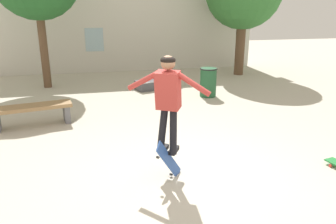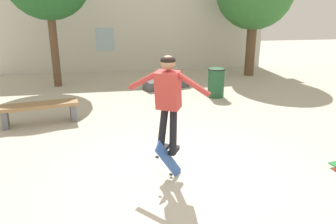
{
  "view_description": "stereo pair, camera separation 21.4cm",
  "coord_description": "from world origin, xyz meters",
  "px_view_note": "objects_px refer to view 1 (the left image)",
  "views": [
    {
      "loc": [
        -1.36,
        -4.46,
        2.54
      ],
      "look_at": [
        -0.32,
        0.04,
        1.05
      ],
      "focal_mm": 35.0,
      "sensor_mm": 36.0,
      "label": 1
    },
    {
      "loc": [
        -1.15,
        -4.51,
        2.54
      ],
      "look_at": [
        -0.32,
        0.04,
        1.05
      ],
      "focal_mm": 35.0,
      "sensor_mm": 36.0,
      "label": 2
    }
  ],
  "objects_px": {
    "trash_bin": "(208,82)",
    "skateboard_flipping": "(169,161)",
    "park_bench": "(32,111)",
    "skate_ledge": "(158,84)",
    "skater": "(168,96)"
  },
  "relations": [
    {
      "from": "skater",
      "to": "skate_ledge",
      "type": "bearing_deg",
      "value": 21.47
    },
    {
      "from": "park_bench",
      "to": "skater",
      "type": "height_order",
      "value": "skater"
    },
    {
      "from": "park_bench",
      "to": "skate_ledge",
      "type": "relative_size",
      "value": 1.11
    },
    {
      "from": "trash_bin",
      "to": "skate_ledge",
      "type": "bearing_deg",
      "value": 133.03
    },
    {
      "from": "park_bench",
      "to": "trash_bin",
      "type": "distance_m",
      "value": 4.91
    },
    {
      "from": "skate_ledge",
      "to": "trash_bin",
      "type": "bearing_deg",
      "value": -65.27
    },
    {
      "from": "skater",
      "to": "skateboard_flipping",
      "type": "xyz_separation_m",
      "value": [
        -0.01,
        -0.1,
        -0.99
      ]
    },
    {
      "from": "skate_ledge",
      "to": "trash_bin",
      "type": "relative_size",
      "value": 1.86
    },
    {
      "from": "park_bench",
      "to": "trash_bin",
      "type": "bearing_deg",
      "value": 7.42
    },
    {
      "from": "skate_ledge",
      "to": "skater",
      "type": "xyz_separation_m",
      "value": [
        -1.0,
        -5.77,
        1.15
      ]
    },
    {
      "from": "park_bench",
      "to": "skater",
      "type": "bearing_deg",
      "value": -61.04
    },
    {
      "from": "park_bench",
      "to": "trash_bin",
      "type": "xyz_separation_m",
      "value": [
        4.66,
        1.54,
        0.1
      ]
    },
    {
      "from": "skate_ledge",
      "to": "skateboard_flipping",
      "type": "relative_size",
      "value": 2.08
    },
    {
      "from": "skateboard_flipping",
      "to": "skater",
      "type": "bearing_deg",
      "value": 49.02
    },
    {
      "from": "trash_bin",
      "to": "skateboard_flipping",
      "type": "xyz_separation_m",
      "value": [
        -2.25,
        -4.53,
        -0.14
      ]
    }
  ]
}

